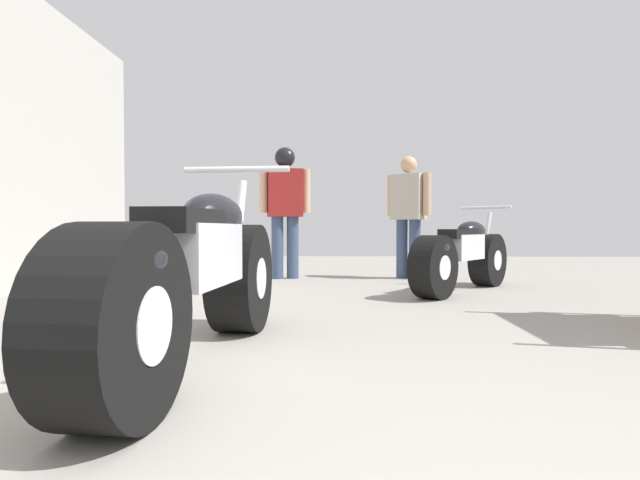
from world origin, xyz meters
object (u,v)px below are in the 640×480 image
at_px(motorcycle_maroon_cruiser, 195,278).
at_px(mechanic_in_blue, 408,210).
at_px(mechanic_with_helmet, 285,200).
at_px(motorcycle_black_naked, 462,256).

bearing_deg(motorcycle_maroon_cruiser, mechanic_in_blue, 69.22).
bearing_deg(motorcycle_maroon_cruiser, mechanic_with_helmet, 90.20).
height_order(motorcycle_black_naked, mechanic_with_helmet, mechanic_with_helmet).
height_order(motorcycle_maroon_cruiser, mechanic_in_blue, mechanic_in_blue).
bearing_deg(motorcycle_black_naked, mechanic_in_blue, 104.37).
relative_size(motorcycle_maroon_cruiser, mechanic_with_helmet, 1.31).
distance_m(motorcycle_black_naked, mechanic_with_helmet, 2.45).
bearing_deg(mechanic_with_helmet, mechanic_in_blue, 2.20).
relative_size(motorcycle_black_naked, mechanic_with_helmet, 0.98).
distance_m(motorcycle_black_naked, mechanic_in_blue, 1.52).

